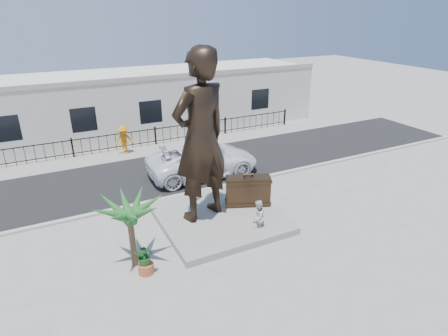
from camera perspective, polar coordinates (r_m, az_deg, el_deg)
The scene contains 16 objects.
ground at distance 16.29m, azimuth 3.20°, elevation -9.96°, with size 100.00×100.00×0.00m, color #9E9991.
street at distance 22.76m, azimuth -6.78°, elevation -0.01°, with size 40.00×7.00×0.01m, color black.
curb at distance 19.77m, azimuth -3.25°, elevation -3.43°, with size 40.00×0.25×0.12m, color #A5A399.
far_sidewalk at distance 26.31m, azimuth -9.81°, elevation 3.06°, with size 40.00×2.50×0.02m, color #9E9991.
plinth at distance 17.14m, azimuth -0.75°, elevation -7.51°, with size 5.20×5.20×0.30m, color gray.
fence at distance 26.85m, azimuth -10.41°, elevation 4.76°, with size 22.00×0.10×1.20m, color black.
building at distance 30.35m, azimuth -12.97°, elevation 9.82°, with size 28.00×7.00×4.40m, color silver.
statue at distance 15.53m, azimuth -3.61°, elevation 4.65°, with size 2.68×1.76×7.35m, color black.
suitcase at distance 17.59m, azimuth 3.67°, elevation -3.49°, with size 2.05×0.65×1.44m, color #352516.
tourist at distance 16.04m, azimuth 5.17°, elevation -7.43°, with size 0.73×0.57×1.51m, color silver.
car_white at distance 21.42m, azimuth -3.24°, elevation 1.18°, with size 2.93×6.36×1.77m, color white.
car_silver at distance 22.06m, azimuth -2.34°, elevation 1.63°, with size 2.24×5.51×1.60m, color #B7BABC.
worker at distance 25.39m, azimuth -14.99°, elevation 4.14°, with size 1.22×0.70×1.89m, color orange.
palm_tree at distance 14.93m, azimuth -13.39°, elevation -14.13°, with size 1.80×1.80×3.20m, color #205820, non-canonical shape.
planter at distance 14.34m, azimuth -11.80°, elevation -14.72°, with size 0.56×0.56×0.40m, color #AC542D.
shrub at distance 14.00m, azimuth -12.00°, elevation -12.84°, with size 0.69×0.60×0.76m, color #1D5A21.
Camera 1 is at (-6.90, -11.79, 8.88)m, focal length 30.00 mm.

